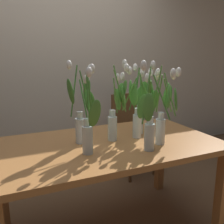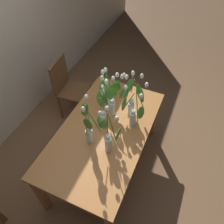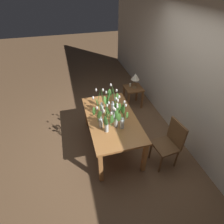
% 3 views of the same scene
% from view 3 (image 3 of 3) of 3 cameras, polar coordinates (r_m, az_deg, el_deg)
% --- Properties ---
extents(ground_plane, '(18.00, 18.00, 0.00)m').
position_cam_3_polar(ground_plane, '(3.89, -0.09, -10.27)').
color(ground_plane, brown).
extents(room_wall_rear, '(9.00, 0.10, 2.70)m').
position_cam_3_polar(room_wall_rear, '(3.68, 23.89, 9.70)').
color(room_wall_rear, beige).
rests_on(room_wall_rear, ground).
extents(dining_table, '(1.60, 0.90, 0.74)m').
position_cam_3_polar(dining_table, '(3.43, -0.10, -3.02)').
color(dining_table, '#B7753D').
rests_on(dining_table, ground).
extents(tulip_vase_0, '(0.17, 0.14, 0.59)m').
position_cam_3_polar(tulip_vase_0, '(3.19, 1.09, 0.31)').
color(tulip_vase_0, silver).
rests_on(tulip_vase_0, dining_table).
extents(tulip_vase_1, '(0.28, 0.26, 0.59)m').
position_cam_3_polar(tulip_vase_1, '(3.05, -3.71, -1.88)').
color(tulip_vase_1, silver).
rests_on(tulip_vase_1, dining_table).
extents(tulip_vase_2, '(0.31, 0.15, 0.52)m').
position_cam_3_polar(tulip_vase_2, '(3.06, 1.45, -1.88)').
color(tulip_vase_2, silver).
rests_on(tulip_vase_2, dining_table).
extents(tulip_vase_3, '(0.22, 0.24, 0.56)m').
position_cam_3_polar(tulip_vase_3, '(3.03, 3.09, -1.63)').
color(tulip_vase_3, silver).
rests_on(tulip_vase_3, dining_table).
extents(tulip_vase_4, '(0.12, 0.22, 0.56)m').
position_cam_3_polar(tulip_vase_4, '(3.39, -3.38, 2.06)').
color(tulip_vase_4, silver).
rests_on(tulip_vase_4, dining_table).
extents(tulip_vase_5, '(0.26, 0.22, 0.58)m').
position_cam_3_polar(tulip_vase_5, '(2.94, -1.28, -2.97)').
color(tulip_vase_5, silver).
rests_on(tulip_vase_5, dining_table).
extents(tulip_vase_6, '(0.22, 0.25, 0.58)m').
position_cam_3_polar(tulip_vase_6, '(3.39, 0.02, 3.07)').
color(tulip_vase_6, silver).
rests_on(tulip_vase_6, dining_table).
extents(dining_chair, '(0.44, 0.44, 0.93)m').
position_cam_3_polar(dining_chair, '(3.39, 17.85, -8.98)').
color(dining_chair, brown).
rests_on(dining_chair, ground).
extents(side_table, '(0.44, 0.44, 0.55)m').
position_cam_3_polar(side_table, '(4.77, 6.72, 6.46)').
color(side_table, brown).
rests_on(side_table, ground).
extents(table_lamp, '(0.22, 0.22, 0.40)m').
position_cam_3_polar(table_lamp, '(4.56, 7.42, 10.95)').
color(table_lamp, olive).
rests_on(table_lamp, side_table).
extents(pillar_candle, '(0.06, 0.06, 0.07)m').
position_cam_3_polar(pillar_candle, '(4.75, 5.76, 8.56)').
color(pillar_candle, beige).
rests_on(pillar_candle, side_table).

